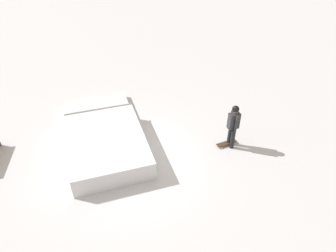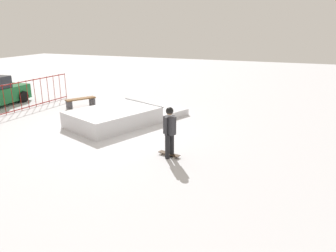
% 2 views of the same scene
% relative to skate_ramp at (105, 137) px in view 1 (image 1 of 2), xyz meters
% --- Properties ---
extents(ground_plane, '(60.00, 60.00, 0.00)m').
position_rel_skate_ramp_xyz_m(ground_plane, '(-1.36, -0.33, -0.32)').
color(ground_plane, silver).
extents(skate_ramp, '(5.98, 4.43, 0.74)m').
position_rel_skate_ramp_xyz_m(skate_ramp, '(0.00, 0.00, 0.00)').
color(skate_ramp, silver).
rests_on(skate_ramp, ground).
extents(skater, '(0.42, 0.43, 1.73)m').
position_rel_skate_ramp_xyz_m(skater, '(-2.98, -3.46, 0.69)').
color(skater, black).
rests_on(skater, ground).
extents(skateboard, '(0.41, 0.82, 0.09)m').
position_rel_skate_ramp_xyz_m(skateboard, '(-2.87, -3.40, -0.24)').
color(skateboard, '#3F2D1E').
rests_on(skateboard, ground).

